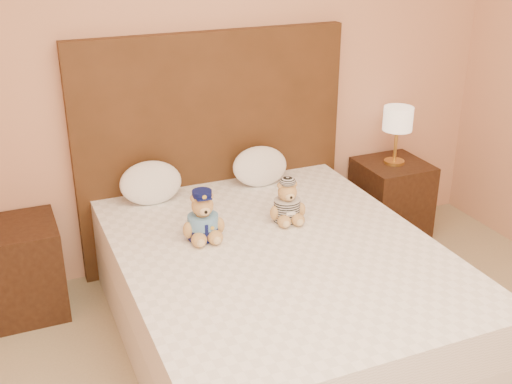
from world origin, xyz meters
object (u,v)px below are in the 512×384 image
teddy_prisoner (287,201)px  lamp (398,122)px  nightstand_left (21,269)px  teddy_police (203,215)px  bed (278,293)px  pillow_right (260,165)px  nightstand_right (391,199)px  pillow_left (151,181)px

teddy_prisoner → lamp: bearing=32.7°
nightstand_left → teddy_police: teddy_police is taller
bed → teddy_prisoner: (0.17, 0.27, 0.40)m
pillow_right → nightstand_left: bearing=-178.9°
teddy_prisoner → pillow_right: bearing=88.8°
nightstand_left → nightstand_right: (2.50, 0.00, 0.00)m
nightstand_right → teddy_police: teddy_police is taller
lamp → pillow_right: (-1.00, 0.03, -0.17)m
bed → teddy_prisoner: teddy_prisoner is taller
nightstand_left → nightstand_right: same height
pillow_left → pillow_right: 0.71m
bed → teddy_prisoner: 0.51m
pillow_right → lamp: bearing=-1.7°
lamp → pillow_right: 1.01m
lamp → teddy_prisoner: bearing=-153.9°
nightstand_right → pillow_left: size_ratio=1.47×
teddy_police → bed: bearing=-34.0°
lamp → teddy_prisoner: size_ratio=1.64×
bed → pillow_left: bearing=118.8°
bed → teddy_police: bearing=142.2°
teddy_police → pillow_left: teddy_police is taller
nightstand_left → bed: bearing=-32.6°
nightstand_left → pillow_left: bearing=2.2°
nightstand_left → teddy_prisoner: teddy_prisoner is taller
nightstand_right → teddy_police: (-1.58, -0.55, 0.41)m
bed → lamp: size_ratio=5.00×
nightstand_right → pillow_left: pillow_left is taller
pillow_right → bed: bearing=-106.8°
nightstand_left → lamp: 2.56m
teddy_prisoner → pillow_left: (-0.63, 0.56, 0.01)m
teddy_prisoner → teddy_police: bearing=-171.3°
pillow_right → nightstand_right: bearing=-1.7°
pillow_left → pillow_right: bearing=0.0°
nightstand_left → lamp: lamp is taller
nightstand_right → pillow_right: (-1.00, 0.03, 0.40)m
lamp → pillow_left: lamp is taller
bed → pillow_right: pillow_right is taller
nightstand_left → pillow_left: (0.79, 0.03, 0.41)m
lamp → teddy_police: bearing=-160.8°
nightstand_left → teddy_police: size_ratio=2.00×
pillow_left → nightstand_right: bearing=-1.0°
lamp → teddy_police: 1.68m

